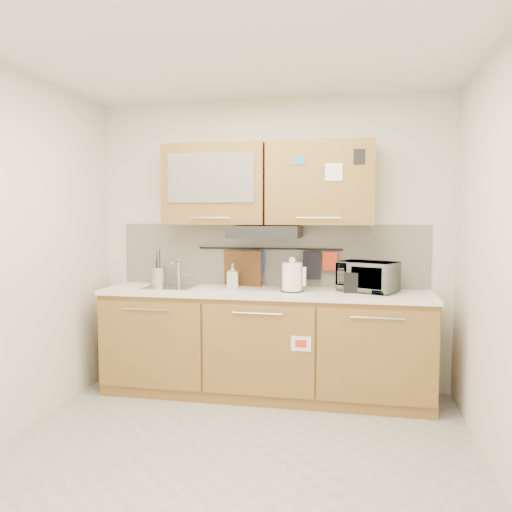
% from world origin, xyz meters
% --- Properties ---
extents(floor, '(3.20, 3.20, 0.00)m').
position_xyz_m(floor, '(0.00, 0.00, 0.00)').
color(floor, '#9E9993').
rests_on(floor, ground).
extents(ceiling, '(3.20, 3.20, 0.00)m').
position_xyz_m(ceiling, '(0.00, 0.00, 2.60)').
color(ceiling, white).
rests_on(ceiling, wall_back).
extents(wall_back, '(3.20, 0.00, 3.20)m').
position_xyz_m(wall_back, '(0.00, 1.50, 1.30)').
color(wall_back, silver).
rests_on(wall_back, ground).
extents(wall_left, '(0.00, 3.00, 3.00)m').
position_xyz_m(wall_left, '(-1.60, 0.00, 1.30)').
color(wall_left, silver).
rests_on(wall_left, ground).
extents(wall_right, '(0.00, 3.00, 3.00)m').
position_xyz_m(wall_right, '(1.60, 0.00, 1.30)').
color(wall_right, silver).
rests_on(wall_right, ground).
extents(base_cabinet, '(2.80, 0.64, 0.88)m').
position_xyz_m(base_cabinet, '(0.00, 1.19, 0.41)').
color(base_cabinet, olive).
rests_on(base_cabinet, floor).
extents(countertop, '(2.82, 0.62, 0.04)m').
position_xyz_m(countertop, '(0.00, 1.19, 0.90)').
color(countertop, white).
rests_on(countertop, base_cabinet).
extents(backsplash, '(2.80, 0.02, 0.56)m').
position_xyz_m(backsplash, '(0.00, 1.49, 1.20)').
color(backsplash, silver).
rests_on(backsplash, countertop).
extents(upper_cabinets, '(1.82, 0.37, 0.70)m').
position_xyz_m(upper_cabinets, '(-0.00, 1.32, 1.83)').
color(upper_cabinets, olive).
rests_on(upper_cabinets, wall_back).
extents(range_hood, '(0.60, 0.46, 0.10)m').
position_xyz_m(range_hood, '(0.00, 1.25, 1.42)').
color(range_hood, black).
rests_on(range_hood, upper_cabinets).
extents(sink, '(0.42, 0.40, 0.26)m').
position_xyz_m(sink, '(-0.85, 1.21, 0.92)').
color(sink, silver).
rests_on(sink, countertop).
extents(utensil_rail, '(1.30, 0.02, 0.02)m').
position_xyz_m(utensil_rail, '(0.00, 1.45, 1.26)').
color(utensil_rail, black).
rests_on(utensil_rail, backsplash).
extents(utensil_crock, '(0.16, 0.16, 0.33)m').
position_xyz_m(utensil_crock, '(-1.01, 1.33, 1.00)').
color(utensil_crock, '#BBBBC0').
rests_on(utensil_crock, countertop).
extents(kettle, '(0.21, 0.19, 0.30)m').
position_xyz_m(kettle, '(0.25, 1.15, 1.04)').
color(kettle, white).
rests_on(kettle, countertop).
extents(toaster, '(0.23, 0.15, 0.17)m').
position_xyz_m(toaster, '(0.78, 1.22, 1.01)').
color(toaster, black).
rests_on(toaster, countertop).
extents(microwave, '(0.54, 0.47, 0.25)m').
position_xyz_m(microwave, '(0.87, 1.28, 1.05)').
color(microwave, '#999999').
rests_on(microwave, countertop).
extents(soap_bottle, '(0.11, 0.11, 0.21)m').
position_xyz_m(soap_bottle, '(-0.31, 1.31, 1.03)').
color(soap_bottle, '#999999').
rests_on(soap_bottle, countertop).
extents(cutting_board, '(0.37, 0.11, 0.46)m').
position_xyz_m(cutting_board, '(-0.24, 1.44, 1.01)').
color(cutting_board, brown).
rests_on(cutting_board, utensil_rail).
extents(oven_mitt, '(0.12, 0.07, 0.19)m').
position_xyz_m(oven_mitt, '(-0.10, 1.44, 1.14)').
color(oven_mitt, '#213C97').
rests_on(oven_mitt, utensil_rail).
extents(dark_pouch, '(0.16, 0.05, 0.25)m').
position_xyz_m(dark_pouch, '(0.39, 1.44, 1.12)').
color(dark_pouch, black).
rests_on(dark_pouch, utensil_rail).
extents(pot_holder, '(0.13, 0.05, 0.16)m').
position_xyz_m(pot_holder, '(0.55, 1.44, 1.16)').
color(pot_holder, red).
rests_on(pot_holder, utensil_rail).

